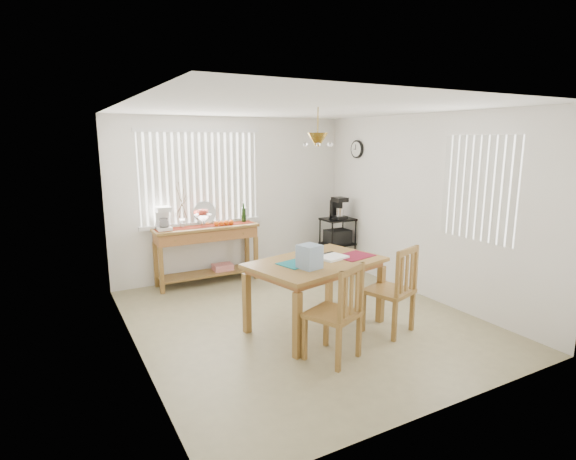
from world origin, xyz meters
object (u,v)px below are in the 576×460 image
sideboard (207,240)px  chair_right (392,290)px  chair_left (336,313)px  cart_items (338,209)px  wire_cart (338,239)px  dining_table (316,268)px

sideboard → chair_right: chair_right is taller
chair_left → sideboard: bearing=96.0°
sideboard → cart_items: cart_items is taller
cart_items → chair_right: 2.74m
cart_items → chair_left: cart_items is taller
wire_cart → cart_items: size_ratio=2.43×
chair_right → sideboard: bearing=114.4°
chair_left → cart_items: bearing=55.1°
chair_right → wire_cart: bearing=69.0°
wire_cart → chair_right: chair_right is taller
sideboard → chair_right: 3.12m
sideboard → wire_cart: sideboard is taller
sideboard → cart_items: (2.25, -0.33, 0.38)m
dining_table → chair_right: bearing=-38.1°
sideboard → chair_left: chair_left is taller
cart_items → dining_table: (-1.67, -1.95, -0.33)m
wire_cart → dining_table: size_ratio=0.52×
chair_left → chair_right: size_ratio=0.98×
sideboard → cart_items: size_ratio=4.39×
dining_table → chair_left: chair_left is taller
wire_cart → cart_items: cart_items is taller
cart_items → dining_table: bearing=-130.5°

